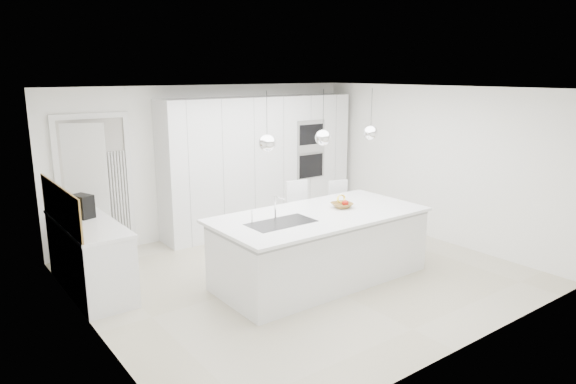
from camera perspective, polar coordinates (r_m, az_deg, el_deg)
floor at (r=7.14m, az=1.46°, el=-9.07°), size 5.50×5.50×0.00m
wall_back at (r=8.84m, az=-8.58°, el=3.56°), size 5.50×0.00×5.50m
wall_left at (r=5.56m, az=-21.40°, el=-2.93°), size 0.00×5.00×5.00m
ceiling at (r=6.62m, az=1.58°, el=11.40°), size 5.50×5.50×0.00m
tall_cabinets at (r=9.00m, az=-3.15°, el=3.22°), size 3.60×0.60×2.30m
oven_stack at (r=9.25m, az=2.57°, el=4.75°), size 0.62×0.04×1.05m
doorway_frame at (r=8.13m, az=-20.59°, el=0.41°), size 1.11×0.08×2.13m
hallway_door at (r=8.03m, az=-22.18°, el=-0.03°), size 0.76×0.38×2.00m
radiator at (r=8.25m, az=-18.35°, el=-0.49°), size 0.32×0.04×1.40m
left_base_cabinets at (r=6.98m, az=-21.15°, el=-6.76°), size 0.60×1.80×0.86m
left_worktop at (r=6.85m, az=-21.46°, el=-3.21°), size 0.62×1.82×0.04m
oak_backsplash at (r=6.72m, az=-24.01°, el=-1.37°), size 0.02×1.80×0.50m
island_base at (r=6.83m, az=3.70°, el=-6.29°), size 2.80×1.20×0.86m
island_worktop at (r=6.73m, az=3.48°, el=-2.56°), size 2.84×1.40×0.04m
island_sink at (r=6.33m, az=-0.75°, el=-4.14°), size 0.84×0.44×0.18m
island_tap at (r=6.45m, az=-1.44°, el=-1.69°), size 0.02×0.02×0.30m
pendant_left at (r=5.98m, az=-2.34°, el=5.44°), size 0.20×0.20×0.20m
pendant_mid at (r=6.49m, az=3.90°, el=6.03°), size 0.20×0.20×0.20m
pendant_right at (r=7.07m, az=9.17°, el=6.48°), size 0.20×0.20×0.20m
fruit_bowl at (r=7.03m, az=6.01°, el=-1.47°), size 0.32×0.32×0.07m
espresso_machine at (r=7.00m, az=-21.87°, el=-1.47°), size 0.26×0.32×0.30m
bar_stool_left at (r=7.67m, az=1.61°, el=-3.06°), size 0.43×0.56×1.12m
bar_stool_right at (r=8.15m, az=6.15°, el=-2.46°), size 0.43×0.53×1.03m
apple_a at (r=7.03m, az=6.47°, el=-1.21°), size 0.07×0.07×0.07m
apple_b at (r=6.99m, az=6.40°, el=-1.24°), size 0.09×0.09×0.09m
apple_c at (r=7.01m, az=6.28°, el=-1.25°), size 0.07×0.07×0.07m
apple_extra_3 at (r=6.98m, az=6.41°, el=-1.25°), size 0.09×0.09×0.09m
banana_bunch at (r=7.03m, az=5.93°, el=-0.75°), size 0.25×0.18×0.22m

